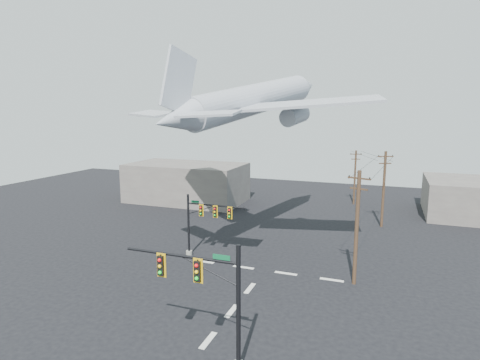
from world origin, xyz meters
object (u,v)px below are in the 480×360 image
at_px(signal_mast_far, 202,223).
at_px(utility_pole_c, 355,176).
at_px(signal_mast_near, 212,301).
at_px(airliner, 254,100).
at_px(utility_pole_a, 357,226).
at_px(utility_pole_b, 384,188).

height_order(signal_mast_far, utility_pole_c, utility_pole_c).
distance_m(signal_mast_near, airliner, 23.77).
relative_size(signal_mast_near, utility_pole_a, 0.77).
relative_size(utility_pole_a, utility_pole_b, 1.01).
xyz_separation_m(signal_mast_near, signal_mast_far, (-8.05, 15.32, -0.42)).
relative_size(signal_mast_far, utility_pole_b, 0.66).
xyz_separation_m(signal_mast_far, utility_pole_c, (11.95, 28.86, 0.85)).
relative_size(utility_pole_c, airliner, 0.30).
bearing_deg(airliner, signal_mast_near, -153.01).
bearing_deg(utility_pole_c, utility_pole_a, -98.85).
height_order(signal_mast_far, utility_pole_b, utility_pole_b).
height_order(signal_mast_far, utility_pole_a, utility_pole_a).
bearing_deg(signal_mast_far, airliner, 55.16).
bearing_deg(utility_pole_a, utility_pole_c, 114.61).
distance_m(utility_pole_a, airliner, 16.30).
bearing_deg(utility_pole_c, utility_pole_b, -83.24).
bearing_deg(airliner, utility_pole_b, -31.66).
relative_size(utility_pole_a, airliner, 0.35).
distance_m(utility_pole_c, airliner, 27.46).
xyz_separation_m(utility_pole_c, airliner, (-8.41, -23.77, 10.90)).
height_order(signal_mast_near, utility_pole_b, utility_pole_b).
relative_size(signal_mast_near, utility_pole_b, 0.77).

